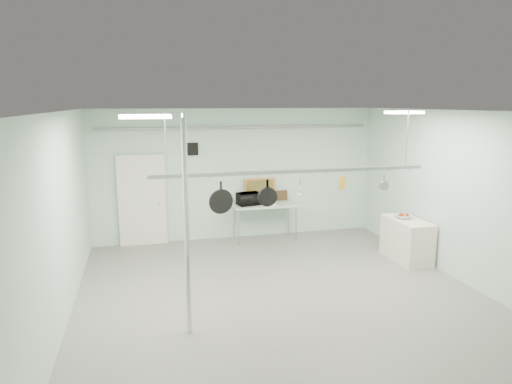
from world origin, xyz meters
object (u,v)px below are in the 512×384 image
object	(u,v)px
microwave	(249,199)
fruit_bowl	(403,216)
side_cabinet	(407,240)
skillet_mid	(267,193)
pot_rack	(294,170)
chrome_pole	(187,227)
skillet_left	(221,198)
skillet_right	(267,191)
prep_table	(265,207)
coffee_canister	(272,201)

from	to	relation	value
microwave	fruit_bowl	world-z (taller)	microwave
side_cabinet	skillet_mid	world-z (taller)	skillet_mid
side_cabinet	fruit_bowl	world-z (taller)	fruit_bowl
skillet_mid	pot_rack	bearing A→B (deg)	8.74
chrome_pole	skillet_left	size ratio (longest dim) A/B	5.92
skillet_left	skillet_mid	xyz separation A→B (m)	(0.79, 0.00, 0.04)
pot_rack	skillet_right	size ratio (longest dim) A/B	11.82
prep_table	microwave	size ratio (longest dim) A/B	2.97
fruit_bowl	skillet_right	size ratio (longest dim) A/B	0.87
chrome_pole	fruit_bowl	xyz separation A→B (m)	(4.81, 2.12, -0.66)
chrome_pole	skillet_left	bearing A→B (deg)	54.02
skillet_right	side_cabinet	bearing A→B (deg)	10.72
side_cabinet	skillet_mid	bearing A→B (deg)	-162.13
prep_table	coffee_canister	xyz separation A→B (m)	(0.13, -0.19, 0.18)
prep_table	side_cabinet	xyz separation A→B (m)	(2.55, -2.20, -0.38)
chrome_pole	pot_rack	world-z (taller)	chrome_pole
chrome_pole	microwave	distance (m)	4.62
microwave	skillet_right	xyz separation A→B (m)	(-0.46, -3.28, 0.83)
chrome_pole	skillet_right	bearing A→B (deg)	32.13
prep_table	side_cabinet	distance (m)	3.39
coffee_canister	microwave	bearing A→B (deg)	162.18
chrome_pole	prep_table	xyz separation A→B (m)	(2.30, 4.20, -0.77)
side_cabinet	microwave	bearing A→B (deg)	143.61
fruit_bowl	skillet_right	xyz separation A→B (m)	(-3.37, -1.22, 0.94)
side_cabinet	pot_rack	world-z (taller)	pot_rack
microwave	fruit_bowl	distance (m)	3.57
side_cabinet	skillet_right	distance (m)	3.86
prep_table	skillet_mid	xyz separation A→B (m)	(-0.86, -3.30, 1.02)
fruit_bowl	prep_table	bearing A→B (deg)	140.24
pot_rack	skillet_right	bearing A→B (deg)	180.00
skillet_mid	skillet_right	distance (m)	0.03
chrome_pole	side_cabinet	size ratio (longest dim) A/B	2.67
skillet_mid	skillet_right	xyz separation A→B (m)	(-0.01, 0.00, 0.03)
fruit_bowl	skillet_left	world-z (taller)	skillet_left
pot_rack	microwave	size ratio (longest dim) A/B	8.92
chrome_pole	skillet_mid	world-z (taller)	chrome_pole
side_cabinet	coffee_canister	xyz separation A→B (m)	(-2.42, 2.01, 0.57)
coffee_canister	side_cabinet	bearing A→B (deg)	-39.66
coffee_canister	skillet_right	bearing A→B (deg)	-107.78
skillet_right	skillet_left	bearing A→B (deg)	172.87
coffee_canister	skillet_left	world-z (taller)	skillet_left
prep_table	skillet_left	bearing A→B (deg)	-116.52
fruit_bowl	skillet_left	distance (m)	4.41
prep_table	skillet_mid	world-z (taller)	skillet_mid
chrome_pole	skillet_left	xyz separation A→B (m)	(0.65, 0.90, 0.21)
chrome_pole	microwave	bearing A→B (deg)	65.64
coffee_canister	skillet_left	size ratio (longest dim) A/B	0.41
prep_table	coffee_canister	distance (m)	0.30
pot_rack	microwave	distance (m)	3.48
pot_rack	skillet_right	xyz separation A→B (m)	(-0.47, 0.00, -0.35)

